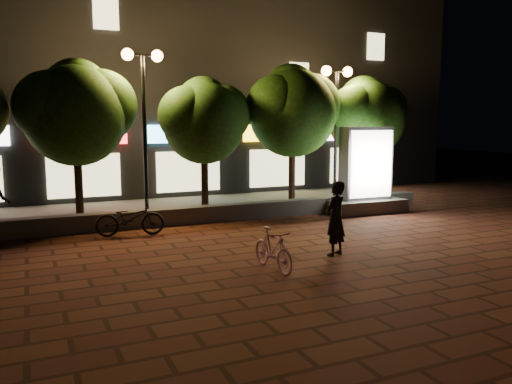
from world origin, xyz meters
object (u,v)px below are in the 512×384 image
street_lamp_left (143,90)px  street_lamp_right (336,99)px  scooter_pink (273,250)px  tree_right (293,108)px  tree_far_right (367,114)px  scooter_parked (130,218)px  tree_mid (205,117)px  tree_left (77,109)px  rider (335,218)px  ad_kiosk (365,178)px

street_lamp_left → street_lamp_right: street_lamp_left is taller
street_lamp_right → scooter_pink: 9.54m
tree_right → scooter_pink: tree_right is taller
tree_far_right → scooter_pink: (-7.39, -6.98, -2.93)m
tree_right → scooter_parked: size_ratio=2.80×
tree_mid → street_lamp_right: size_ratio=0.90×
tree_mid → tree_far_right: 6.50m
tree_far_right → scooter_pink: tree_far_right is taller
scooter_pink → tree_left: bearing=109.0°
scooter_pink → rider: bearing=10.5°
tree_far_right → scooter_parked: tree_far_right is taller
scooter_parked → tree_right: bearing=-58.8°
tree_left → street_lamp_left: street_lamp_left is taller
tree_far_right → rider: bearing=-130.6°
tree_left → tree_far_right: bearing=-0.0°
street_lamp_left → ad_kiosk: street_lamp_left is taller
street_lamp_right → ad_kiosk: street_lamp_right is taller
tree_right → scooter_pink: (-4.19, -6.98, -3.12)m
tree_right → street_lamp_right: tree_right is taller
tree_far_right → scooter_pink: size_ratio=3.24×
street_lamp_right → ad_kiosk: 3.24m
ad_kiosk → rider: ad_kiosk is taller
ad_kiosk → scooter_pink: size_ratio=1.98×
tree_left → street_lamp_right: size_ratio=0.98×
rider → scooter_parked: bearing=-72.1°
tree_left → scooter_parked: bearing=-67.6°
tree_left → ad_kiosk: 9.53m
street_lamp_left → tree_right: bearing=2.8°
rider → scooter_pink: bearing=-11.0°
scooter_pink → rider: rider is taller
tree_left → tree_mid: bearing=-0.0°
tree_left → tree_right: tree_right is taller
scooter_parked → tree_far_right: bearing=-65.7°
scooter_pink → scooter_parked: 4.98m
street_lamp_left → scooter_pink: street_lamp_left is taller
tree_mid → rider: bearing=-81.6°
tree_mid → rider: (0.96, -6.47, -2.35)m
street_lamp_right → ad_kiosk: bearing=-87.2°
tree_right → tree_mid: bearing=-180.0°
tree_far_right → ad_kiosk: size_ratio=1.64×
tree_far_right → rider: (-5.55, -6.47, -2.51)m
scooter_pink → tree_mid: bearing=77.7°
tree_right → tree_far_right: 3.20m
street_lamp_left → scooter_pink: 7.70m
street_lamp_right → tree_right: bearing=170.9°
tree_mid → tree_right: bearing=0.0°
tree_mid → ad_kiosk: (5.04, -2.01, -2.05)m
tree_mid → scooter_pink: (-0.88, -6.98, -2.78)m
rider → scooter_parked: (-3.93, 4.01, -0.39)m
tree_far_right → street_lamp_right: 1.66m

